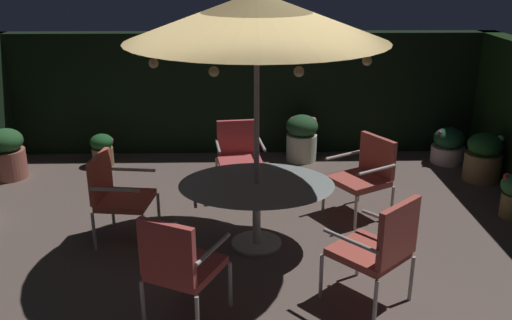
# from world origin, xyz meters

# --- Properties ---
(ground_plane) EXTENTS (7.94, 6.62, 0.02)m
(ground_plane) POSITION_xyz_m (0.00, 0.00, -0.01)
(ground_plane) COLOR brown
(hedge_backdrop_rear) EXTENTS (7.94, 0.30, 1.91)m
(hedge_backdrop_rear) POSITION_xyz_m (0.00, 3.16, 0.96)
(hedge_backdrop_rear) COLOR black
(hedge_backdrop_rear) RESTS_ON ground_plane
(patio_dining_table) EXTENTS (1.66, 1.32, 0.73)m
(patio_dining_table) POSITION_xyz_m (0.11, -0.09, 0.61)
(patio_dining_table) COLOR #B7B6AC
(patio_dining_table) RESTS_ON ground_plane
(patio_umbrella) EXTENTS (2.58, 2.58, 2.77)m
(patio_umbrella) POSITION_xyz_m (0.11, -0.09, 2.46)
(patio_umbrella) COLOR #B9AEA8
(patio_umbrella) RESTS_ON ground_plane
(patio_chair_north) EXTENTS (0.86, 0.86, 1.06)m
(patio_chair_north) POSITION_xyz_m (1.17, -1.25, 0.60)
(patio_chair_north) COLOR #B6B3AD
(patio_chair_north) RESTS_ON ground_plane
(patio_chair_northeast) EXTENTS (0.84, 0.84, 0.96)m
(patio_chair_northeast) POSITION_xyz_m (1.46, 0.69, 0.55)
(patio_chair_northeast) COLOR #BAB1A8
(patio_chair_northeast) RESTS_ON ground_plane
(patio_chair_east) EXTENTS (0.68, 0.67, 0.94)m
(patio_chair_east) POSITION_xyz_m (-0.08, 1.45, 0.54)
(patio_chair_east) COLOR #B6AFA4
(patio_chair_east) RESTS_ON ground_plane
(patio_chair_southeast) EXTENTS (0.66, 0.69, 0.99)m
(patio_chair_southeast) POSITION_xyz_m (-1.43, 0.10, 0.57)
(patio_chair_southeast) COLOR #B5B3A7
(patio_chair_southeast) RESTS_ON ground_plane
(patio_chair_south) EXTENTS (0.77, 0.79, 1.05)m
(patio_chair_south) POSITION_xyz_m (-0.57, -1.50, 0.60)
(patio_chair_south) COLOR #B9B6AA
(patio_chair_south) RESTS_ON ground_plane
(potted_plant_left_near) EXTENTS (0.49, 0.49, 0.72)m
(potted_plant_left_near) POSITION_xyz_m (0.88, 2.64, 0.38)
(potted_plant_left_near) COLOR beige
(potted_plant_left_near) RESTS_ON ground_plane
(potted_plant_front_corner) EXTENTS (0.51, 0.51, 0.55)m
(potted_plant_front_corner) POSITION_xyz_m (3.13, 2.48, 0.27)
(potted_plant_front_corner) COLOR beige
(potted_plant_front_corner) RESTS_ON ground_plane
(potted_plant_right_near) EXTENTS (0.50, 0.50, 0.73)m
(potted_plant_right_near) POSITION_xyz_m (-3.40, 2.00, 0.37)
(potted_plant_right_near) COLOR #A65D4E
(potted_plant_right_near) RESTS_ON ground_plane
(potted_plant_left_far) EXTENTS (0.35, 0.35, 0.49)m
(potted_plant_left_far) POSITION_xyz_m (-2.18, 2.49, 0.26)
(potted_plant_left_far) COLOR #896343
(potted_plant_left_far) RESTS_ON ground_plane
(potted_plant_back_left) EXTENTS (0.51, 0.51, 0.69)m
(potted_plant_back_left) POSITION_xyz_m (3.37, 1.75, 0.34)
(potted_plant_back_left) COLOR olive
(potted_plant_back_left) RESTS_ON ground_plane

